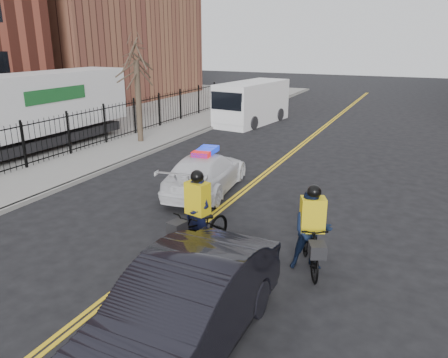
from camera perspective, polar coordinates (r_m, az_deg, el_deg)
name	(u,v)px	position (r m, az deg, el deg)	size (l,w,h in m)	color
ground	(160,257)	(11.11, -8.36, -10.06)	(120.00, 120.00, 0.00)	black
center_line_left	(266,172)	(17.84, 5.46, 0.97)	(0.10, 60.00, 0.01)	yellow
center_line_right	(269,172)	(17.79, 5.94, 0.91)	(0.10, 60.00, 0.01)	yellow
sidewalk	(118,151)	(21.35, -13.67, 3.56)	(3.00, 60.00, 0.15)	gray
curb	(144,154)	(20.47, -10.36, 3.17)	(0.20, 60.00, 0.15)	gray
iron_fence	(91,129)	(22.10, -16.93, 6.23)	(0.12, 28.00, 2.00)	black
warehouse_far	(84,17)	(43.00, -17.79, 19.51)	(14.00, 18.00, 14.00)	brown
street_tree	(137,73)	(22.44, -11.33, 13.36)	(3.20, 3.20, 4.80)	#392D21
police_cruiser	(206,172)	(15.30, -2.39, 0.86)	(2.53, 4.96, 1.54)	white
dark_sedan	(182,310)	(7.65, -5.45, -16.71)	(1.77, 5.07, 1.67)	black
cargo_van	(251,103)	(28.00, 3.52, 9.82)	(3.05, 6.42, 2.59)	white
semi_trailer	(24,109)	(22.27, -24.70, 8.25)	(2.63, 11.72, 3.63)	silver
cyclist_near	(198,223)	(11.05, -3.45, -5.77)	(1.21, 2.28, 2.13)	black
cyclist_far	(311,237)	(10.31, 11.33, -7.44)	(1.36, 2.12, 2.08)	black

